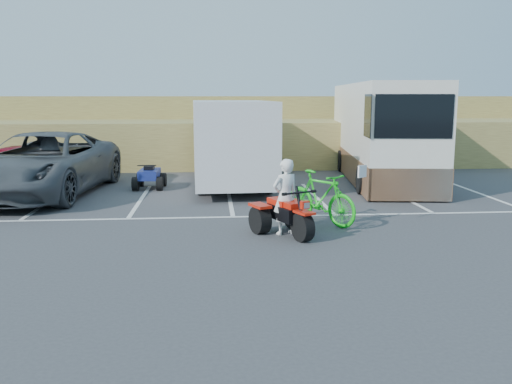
{
  "coord_description": "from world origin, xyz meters",
  "views": [
    {
      "loc": [
        -0.54,
        -11.38,
        3.11
      ],
      "look_at": [
        0.44,
        0.46,
        1.0
      ],
      "focal_mm": 38.0,
      "sensor_mm": 36.0,
      "label": 1
    }
  ],
  "objects": [
    {
      "name": "ground",
      "position": [
        0.0,
        0.0,
        0.0
      ],
      "size": [
        100.0,
        100.0,
        0.0
      ],
      "primitive_type": "plane",
      "color": "#3D3D3F",
      "rests_on": "ground"
    },
    {
      "name": "grey_pickup",
      "position": [
        -5.87,
        6.15,
        0.99
      ],
      "size": [
        4.07,
        7.44,
        1.98
      ],
      "primitive_type": "imported",
      "rotation": [
        0.0,
        0.0,
        -0.11
      ],
      "color": "#474A4F",
      "rests_on": "ground"
    },
    {
      "name": "rider",
      "position": [
        1.11,
        0.55,
        0.86
      ],
      "size": [
        0.74,
        0.63,
        1.73
      ],
      "primitive_type": "imported",
      "rotation": [
        0.0,
        0.0,
        3.56
      ],
      "color": "white",
      "rests_on": "ground"
    },
    {
      "name": "grass_embankment",
      "position": [
        0.0,
        15.48,
        1.42
      ],
      "size": [
        40.0,
        8.5,
        3.1
      ],
      "color": "olive",
      "rests_on": "ground"
    },
    {
      "name": "cargo_trailer",
      "position": [
        0.14,
        7.29,
        1.59
      ],
      "size": [
        2.73,
        6.39,
        2.95
      ],
      "rotation": [
        0.0,
        0.0,
        0.03
      ],
      "color": "silver",
      "rests_on": "ground"
    },
    {
      "name": "quad_atv_green",
      "position": [
        0.17,
        7.32,
        0.0
      ],
      "size": [
        1.42,
        1.59,
        0.86
      ],
      "primitive_type": null,
      "rotation": [
        0.0,
        0.0,
        -0.41
      ],
      "color": "#16601E",
      "rests_on": "ground"
    },
    {
      "name": "parking_stripes",
      "position": [
        0.87,
        4.07,
        0.0
      ],
      "size": [
        28.0,
        5.16,
        0.01
      ],
      "color": "white",
      "rests_on": "ground"
    },
    {
      "name": "quad_atv_blue",
      "position": [
        -2.65,
        7.09,
        0.0
      ],
      "size": [
        1.06,
        1.38,
        0.87
      ],
      "primitive_type": null,
      "rotation": [
        0.0,
        0.0,
        -0.05
      ],
      "color": "navy",
      "rests_on": "ground"
    },
    {
      "name": "rv_motorhome",
      "position": [
        5.84,
        8.69,
        1.52
      ],
      "size": [
        3.61,
        9.98,
        3.51
      ],
      "rotation": [
        0.0,
        0.0,
        -0.12
      ],
      "color": "silver",
      "rests_on": "ground"
    },
    {
      "name": "red_car",
      "position": [
        -7.48,
        8.31,
        0.72
      ],
      "size": [
        2.21,
        4.41,
        1.44
      ],
      "primitive_type": "imported",
      "rotation": [
        0.0,
        0.0,
        -0.12
      ],
      "color": "maroon",
      "rests_on": "ground"
    },
    {
      "name": "red_trike_atv",
      "position": [
        1.17,
        0.41,
        0.0
      ],
      "size": [
        1.83,
        2.04,
        1.09
      ],
      "primitive_type": null,
      "rotation": [
        0.0,
        0.0,
        0.42
      ],
      "color": "red",
      "rests_on": "ground"
    },
    {
      "name": "green_dirt_bike",
      "position": [
        2.11,
        1.49,
        0.65
      ],
      "size": [
        1.82,
        2.1,
        1.31
      ],
      "primitive_type": "imported",
      "rotation": [
        0.0,
        0.0,
        0.66
      ],
      "color": "#14BF19",
      "rests_on": "ground"
    }
  ]
}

